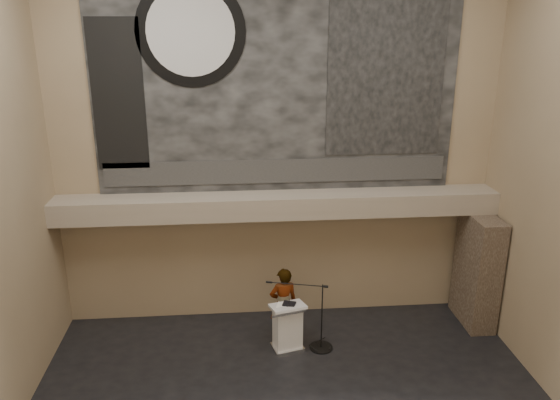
{
  "coord_description": "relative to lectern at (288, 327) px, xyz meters",
  "views": [
    {
      "loc": [
        -0.96,
        -8.02,
        7.0
      ],
      "look_at": [
        0.0,
        3.2,
        3.2
      ],
      "focal_mm": 35.0,
      "sensor_mm": 36.0,
      "label": 1
    }
  ],
  "objects": [
    {
      "name": "banner_text_strip",
      "position": [
        -0.09,
        1.59,
        3.1
      ],
      "size": [
        7.76,
        0.02,
        0.55
      ],
      "primitive_type": "cube",
      "color": "#2C2C2C",
      "rests_on": "banner"
    },
    {
      "name": "binder",
      "position": [
        0.03,
        0.01,
        0.56
      ],
      "size": [
        0.32,
        0.29,
        0.04
      ],
      "primitive_type": "cube",
      "rotation": [
        0.0,
        0.0,
        -0.32
      ],
      "color": "black",
      "rests_on": "lectern"
    },
    {
      "name": "soffit",
      "position": [
        -0.09,
        1.26,
        2.4
      ],
      "size": [
        10.0,
        0.8,
        0.5
      ],
      "primitive_type": "cube",
      "color": "gray",
      "rests_on": "wall_back"
    },
    {
      "name": "mic_stand",
      "position": [
        0.71,
        -0.02,
        -0.31
      ],
      "size": [
        1.45,
        0.58,
        1.57
      ],
      "rotation": [
        0.0,
        0.0,
        -0.25
      ],
      "color": "black",
      "rests_on": "floor"
    },
    {
      "name": "speaker_person",
      "position": [
        -0.05,
        0.44,
        0.32
      ],
      "size": [
        0.7,
        0.52,
        1.75
      ],
      "primitive_type": "imported",
      "rotation": [
        0.0,
        0.0,
        3.32
      ],
      "color": "white",
      "rests_on": "floor"
    },
    {
      "name": "wall_back",
      "position": [
        -0.09,
        1.66,
        3.7
      ],
      "size": [
        10.0,
        0.02,
        8.5
      ],
      "primitive_type": "cube",
      "color": "#8F795B",
      "rests_on": "floor"
    },
    {
      "name": "banner",
      "position": [
        -0.09,
        1.63,
        5.15
      ],
      "size": [
        8.0,
        0.05,
        5.0
      ],
      "primitive_type": "cube",
      "color": "black",
      "rests_on": "wall_back"
    },
    {
      "name": "wall_front",
      "position": [
        -0.09,
        -6.34,
        3.7
      ],
      "size": [
        10.0,
        0.02,
        8.5
      ],
      "primitive_type": "cube",
      "color": "#8F795B",
      "rests_on": "floor"
    },
    {
      "name": "lectern",
      "position": [
        0.0,
        0.0,
        0.0
      ],
      "size": [
        0.84,
        0.69,
        1.14
      ],
      "rotation": [
        0.0,
        0.0,
        0.25
      ],
      "color": "silver",
      "rests_on": "floor"
    },
    {
      "name": "papers",
      "position": [
        -0.14,
        -0.01,
        0.55
      ],
      "size": [
        0.26,
        0.32,
        0.0
      ],
      "primitive_type": "cube",
      "rotation": [
        0.0,
        0.0,
        -0.28
      ],
      "color": "white",
      "rests_on": "lectern"
    },
    {
      "name": "sprinkler_right",
      "position": [
        1.81,
        1.21,
        2.12
      ],
      "size": [
        0.04,
        0.04,
        0.06
      ],
      "primitive_type": "cylinder",
      "color": "#B2893D",
      "rests_on": "soffit"
    },
    {
      "name": "banner_building_print",
      "position": [
        2.31,
        1.59,
        5.25
      ],
      "size": [
        2.6,
        0.02,
        3.6
      ],
      "primitive_type": "cube",
      "color": "black",
      "rests_on": "banner"
    },
    {
      "name": "stone_pier",
      "position": [
        4.56,
        0.81,
        0.8
      ],
      "size": [
        0.6,
        1.4,
        2.7
      ],
      "primitive_type": "cube",
      "color": "#403227",
      "rests_on": "floor"
    },
    {
      "name": "banner_clock_face",
      "position": [
        -1.89,
        1.57,
        6.15
      ],
      "size": [
        1.84,
        0.02,
        1.84
      ],
      "primitive_type": "cylinder",
      "rotation": [
        1.57,
        0.0,
        0.0
      ],
      "color": "silver",
      "rests_on": "banner"
    },
    {
      "name": "banner_brick_print",
      "position": [
        -3.49,
        1.59,
        4.85
      ],
      "size": [
        1.1,
        0.02,
        3.2
      ],
      "primitive_type": "cube",
      "color": "black",
      "rests_on": "banner"
    },
    {
      "name": "banner_clock_rim",
      "position": [
        -1.89,
        1.59,
        6.15
      ],
      "size": [
        2.3,
        0.02,
        2.3
      ],
      "primitive_type": "cylinder",
      "rotation": [
        1.57,
        0.0,
        0.0
      ],
      "color": "black",
      "rests_on": "banner"
    },
    {
      "name": "sprinkler_left",
      "position": [
        -1.69,
        1.21,
        2.12
      ],
      "size": [
        0.04,
        0.04,
        0.06
      ],
      "primitive_type": "cylinder",
      "color": "#B2893D",
      "rests_on": "soffit"
    }
  ]
}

